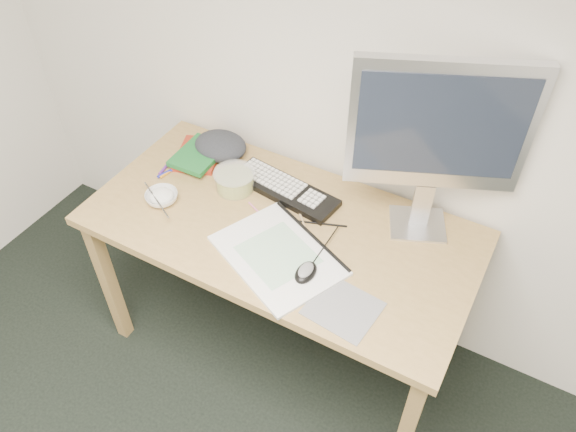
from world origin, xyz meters
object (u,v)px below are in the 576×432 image
(sketchpad, at_px, (278,255))
(monitor, at_px, (438,132))
(keyboard, at_px, (285,189))
(rice_bowl, at_px, (162,198))
(desk, at_px, (280,240))

(sketchpad, relative_size, monitor, 0.65)
(keyboard, height_order, rice_bowl, rice_bowl)
(sketchpad, relative_size, rice_bowl, 3.49)
(sketchpad, xyz_separation_m, keyboard, (-0.14, 0.30, 0.01))
(desk, bearing_deg, sketchpad, -63.38)
(keyboard, height_order, monitor, monitor)
(sketchpad, bearing_deg, keyboard, 139.83)
(sketchpad, relative_size, keyboard, 0.99)
(sketchpad, distance_m, rice_bowl, 0.51)
(monitor, distance_m, rice_bowl, 1.02)
(desk, bearing_deg, keyboard, 113.81)
(keyboard, relative_size, rice_bowl, 3.53)
(keyboard, bearing_deg, desk, -57.99)
(sketchpad, bearing_deg, monitor, 70.84)
(sketchpad, xyz_separation_m, rice_bowl, (-0.51, 0.03, 0.01))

